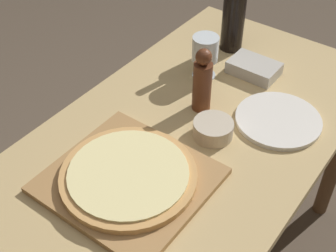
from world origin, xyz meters
TOP-DOWN VIEW (x-y plane):
  - dining_table at (0.00, 0.00)m, footprint 0.74×1.43m
  - cutting_board at (-0.02, -0.22)m, footprint 0.39×0.37m
  - pizza at (-0.02, -0.22)m, footprint 0.35×0.35m
  - wine_bottle at (-0.14, 0.50)m, footprint 0.08×0.08m
  - pepper_mill at (-0.03, 0.15)m, footprint 0.06×0.06m
  - wine_glass at (-0.12, 0.29)m, footprint 0.09×0.09m
  - small_bowl at (0.06, 0.06)m, footprint 0.12×0.12m
  - dinner_plate at (0.19, 0.23)m, footprint 0.26×0.26m
  - food_container at (0.01, 0.41)m, footprint 0.16×0.11m

SIDE VIEW (x-z plane):
  - dining_table at x=0.00m, z-range 0.27..1.03m
  - dinner_plate at x=0.19m, z-range 0.76..0.77m
  - cutting_board at x=-0.02m, z-range 0.76..0.78m
  - food_container at x=0.01m, z-range 0.76..0.80m
  - small_bowl at x=0.06m, z-range 0.76..0.81m
  - pizza at x=-0.02m, z-range 0.78..0.80m
  - pepper_mill at x=-0.03m, z-range 0.75..0.96m
  - wine_glass at x=-0.12m, z-range 0.79..0.93m
  - wine_bottle at x=-0.14m, z-range 0.73..1.07m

